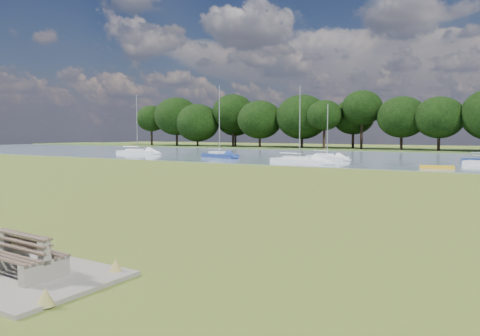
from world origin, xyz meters
The scene contains 11 objects.
ground centered at (0.00, 0.00, 0.00)m, with size 220.00×220.00×0.00m, color olive.
river centered at (0.00, 42.00, 0.00)m, with size 220.00×40.00×0.10m, color slate.
far_bank centered at (0.00, 72.00, 0.00)m, with size 220.00×20.00×0.40m, color #4C6626.
concrete_pad centered at (0.00, -14.00, 0.05)m, with size 4.20×3.20×0.10m, color gray.
bench_pair centered at (0.00, -14.00, 0.52)m, with size 1.99×1.23×1.04m.
kayak centered at (2.91, 25.64, 0.20)m, with size 2.97×0.69×0.30m, color gold.
tree_line centered at (-4.55, 68.00, 6.97)m, with size 132.66×9.74×11.79m.
sailboat_1 centered at (-24.50, 30.39, 0.58)m, with size 6.30×3.65×9.41m.
sailboat_3 centered at (-11.16, 26.08, 0.48)m, with size 7.28×3.84×8.39m.
sailboat_5 centered at (-10.81, 33.49, 0.50)m, with size 5.79×3.61×6.78m.
sailboat_7 centered at (-41.43, 32.78, 0.52)m, with size 7.13×2.26×9.15m.
Camera 1 is at (9.83, -20.46, 3.40)m, focal length 35.00 mm.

